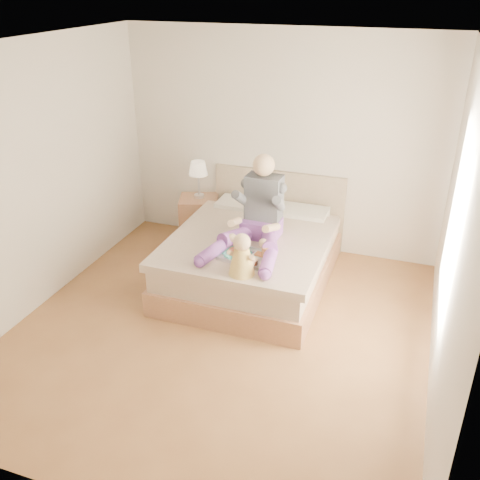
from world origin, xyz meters
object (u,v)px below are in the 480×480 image
(nightstand, at_px, (199,219))
(adult, at_px, (258,217))
(bed, at_px, (254,254))
(tray, at_px, (246,254))
(baby, at_px, (242,258))

(nightstand, xyz_separation_m, adult, (1.10, -0.94, 0.59))
(bed, distance_m, tray, 0.70)
(baby, bearing_deg, nightstand, 129.32)
(bed, bearing_deg, nightstand, 144.08)
(bed, xyz_separation_m, tray, (0.10, -0.61, 0.32))
(nightstand, xyz_separation_m, baby, (1.18, -1.66, 0.48))
(adult, height_order, tray, adult)
(tray, xyz_separation_m, baby, (0.07, -0.33, 0.14))
(bed, bearing_deg, tray, -80.31)
(nightstand, relative_size, tray, 1.13)
(baby, bearing_deg, adult, 100.05)
(nightstand, bearing_deg, adult, -59.06)
(adult, distance_m, tray, 0.46)
(tray, bearing_deg, baby, -67.76)
(bed, relative_size, adult, 1.90)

